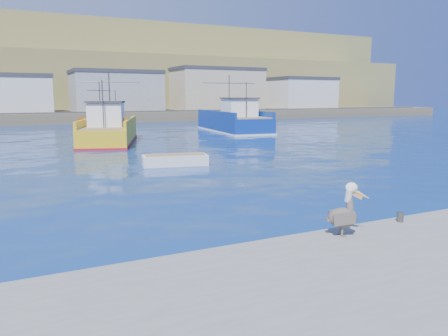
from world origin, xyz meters
The scene contains 8 objects.
ground centered at (0.00, 0.00, 0.00)m, with size 260.00×260.00×0.00m, color navy.
dock_bollards centered at (0.60, -3.40, 0.65)m, with size 36.20×0.20×0.30m.
far_shore centered at (0.00, 109.20, 8.98)m, with size 200.00×81.00×24.00m.
trawler_yellow_b centered at (0.65, 27.70, 1.08)m, with size 7.71×12.68×6.60m.
trawler_blue centered at (16.94, 34.51, 1.19)m, with size 6.68×14.42×6.86m.
boat_orange centered at (3.13, 41.70, 0.97)m, with size 5.69×7.27×5.90m.
skiff_mid centered at (1.63, 12.76, 0.28)m, with size 4.15×2.10×0.86m.
pelican centered at (0.57, -3.68, 1.13)m, with size 1.16×0.76×1.47m.
Camera 1 is at (-7.34, -12.48, 4.25)m, focal length 35.00 mm.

